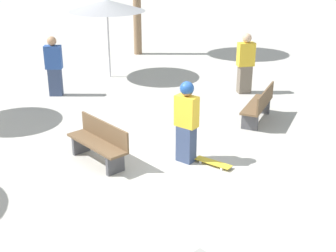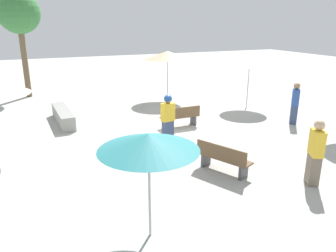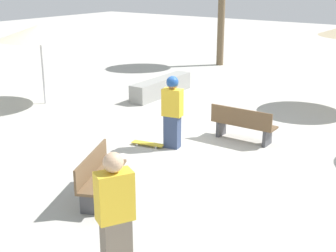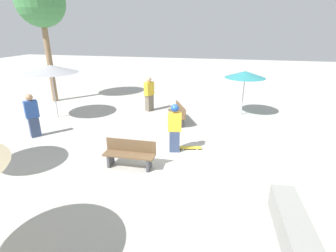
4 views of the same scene
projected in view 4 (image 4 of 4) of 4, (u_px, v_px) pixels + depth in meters
name	position (u px, v px, depth m)	size (l,w,h in m)	color
ground_plane	(168.00, 157.00, 8.78)	(60.00, 60.00, 0.00)	#B2AFA8
skater_main	(175.00, 127.00, 8.91)	(0.34, 0.49, 1.71)	#38476B
skateboard	(190.00, 148.00, 9.36)	(0.37, 0.82, 0.07)	gold
concrete_ledge	(297.00, 240.00, 4.99)	(2.89, 0.66, 0.58)	gray
bench_near	(130.00, 154.00, 8.07)	(0.46, 1.61, 0.85)	#47474C
bench_far	(178.00, 114.00, 11.82)	(1.64, 1.07, 0.85)	#47474C
shade_umbrella_grey	(51.00, 69.00, 11.88)	(2.42, 2.42, 2.49)	#B7B7BC
shade_umbrella_teal	(245.00, 75.00, 12.39)	(1.91, 1.91, 2.16)	#B7B7BC
palm_tree_far_back	(41.00, 4.00, 13.72)	(2.54, 2.54, 6.60)	#896B4C
bystander_watching	(33.00, 116.00, 10.18)	(0.53, 0.50, 1.73)	#38476B
bystander_far	(149.00, 94.00, 13.42)	(0.55, 0.46, 1.77)	#726656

